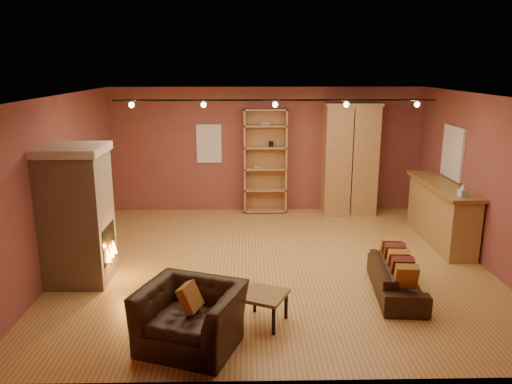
{
  "coord_description": "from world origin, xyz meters",
  "views": [
    {
      "loc": [
        -0.48,
        -7.9,
        3.28
      ],
      "look_at": [
        -0.31,
        0.2,
        1.2
      ],
      "focal_mm": 35.0,
      "sensor_mm": 36.0,
      "label": 1
    }
  ],
  "objects_px": {
    "armchair": "(190,307)",
    "bar_counter": "(441,212)",
    "coffee_table": "(264,298)",
    "bookcase": "(265,160)",
    "armoire": "(350,159)",
    "loveseat": "(397,272)",
    "fireplace": "(77,215)"
  },
  "relations": [
    {
      "from": "armchair",
      "to": "bar_counter",
      "type": "bearing_deg",
      "value": 59.15
    },
    {
      "from": "coffee_table",
      "to": "bookcase",
      "type": "bearing_deg",
      "value": 87.57
    },
    {
      "from": "bar_counter",
      "to": "coffee_table",
      "type": "height_order",
      "value": "bar_counter"
    },
    {
      "from": "bookcase",
      "to": "armoire",
      "type": "relative_size",
      "value": 0.94
    },
    {
      "from": "bookcase",
      "to": "loveseat",
      "type": "bearing_deg",
      "value": -67.86
    },
    {
      "from": "bar_counter",
      "to": "loveseat",
      "type": "height_order",
      "value": "bar_counter"
    },
    {
      "from": "fireplace",
      "to": "bar_counter",
      "type": "xyz_separation_m",
      "value": [
        6.24,
        1.61,
        -0.49
      ]
    },
    {
      "from": "bar_counter",
      "to": "coffee_table",
      "type": "bearing_deg",
      "value": -138.88
    },
    {
      "from": "bookcase",
      "to": "fireplace",
      "type": "bearing_deg",
      "value": -128.85
    },
    {
      "from": "fireplace",
      "to": "bookcase",
      "type": "height_order",
      "value": "bookcase"
    },
    {
      "from": "armchair",
      "to": "loveseat",
      "type": "bearing_deg",
      "value": 44.88
    },
    {
      "from": "fireplace",
      "to": "loveseat",
      "type": "height_order",
      "value": "fireplace"
    },
    {
      "from": "bookcase",
      "to": "armchair",
      "type": "xyz_separation_m",
      "value": [
        -1.1,
        -5.66,
        -0.69
      ]
    },
    {
      "from": "armoire",
      "to": "fireplace",
      "type": "bearing_deg",
      "value": -144.04
    },
    {
      "from": "bar_counter",
      "to": "loveseat",
      "type": "distance_m",
      "value": 2.67
    },
    {
      "from": "bookcase",
      "to": "coffee_table",
      "type": "xyz_separation_m",
      "value": [
        -0.22,
        -5.13,
        -0.84
      ]
    },
    {
      "from": "bookcase",
      "to": "coffee_table",
      "type": "bearing_deg",
      "value": -92.43
    },
    {
      "from": "bar_counter",
      "to": "coffee_table",
      "type": "distance_m",
      "value": 4.59
    },
    {
      "from": "fireplace",
      "to": "armchair",
      "type": "relative_size",
      "value": 1.6
    },
    {
      "from": "bookcase",
      "to": "armchair",
      "type": "bearing_deg",
      "value": -101.04
    },
    {
      "from": "fireplace",
      "to": "bookcase",
      "type": "relative_size",
      "value": 0.9
    },
    {
      "from": "armoire",
      "to": "loveseat",
      "type": "relative_size",
      "value": 1.52
    },
    {
      "from": "fireplace",
      "to": "loveseat",
      "type": "distance_m",
      "value": 4.85
    },
    {
      "from": "loveseat",
      "to": "coffee_table",
      "type": "height_order",
      "value": "loveseat"
    },
    {
      "from": "loveseat",
      "to": "armchair",
      "type": "xyz_separation_m",
      "value": [
        -2.86,
        -1.33,
        0.17
      ]
    },
    {
      "from": "coffee_table",
      "to": "armoire",
      "type": "bearing_deg",
      "value": 67.09
    },
    {
      "from": "bookcase",
      "to": "coffee_table",
      "type": "height_order",
      "value": "bookcase"
    },
    {
      "from": "coffee_table",
      "to": "bar_counter",
      "type": "bearing_deg",
      "value": 41.12
    },
    {
      "from": "loveseat",
      "to": "coffee_table",
      "type": "distance_m",
      "value": 2.14
    },
    {
      "from": "armoire",
      "to": "armchair",
      "type": "distance_m",
      "value": 6.27
    },
    {
      "from": "fireplace",
      "to": "armoire",
      "type": "distance_m",
      "value": 6.02
    },
    {
      "from": "bookcase",
      "to": "bar_counter",
      "type": "distance_m",
      "value": 3.92
    }
  ]
}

